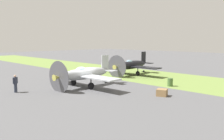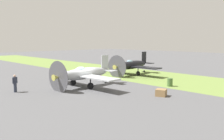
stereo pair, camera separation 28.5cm
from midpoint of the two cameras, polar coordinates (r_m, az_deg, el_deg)
ground_plane at (r=26.00m, az=-6.16°, el=-4.12°), size 160.00×160.00×0.00m
grass_verge at (r=34.19m, az=9.21°, el=-1.43°), size 120.00×11.00×0.01m
airplane_lead at (r=25.97m, az=-6.49°, el=-0.89°), size 9.74×7.71×3.47m
airplane_wingman at (r=35.03m, az=4.93°, el=1.21°), size 9.65×7.63×3.43m
ground_crew_chief at (r=25.05m, az=-21.98°, el=-2.92°), size 0.38×0.58×1.73m
fuel_drum at (r=27.06m, az=14.04°, el=-2.88°), size 0.60×0.60×0.90m
supply_crate at (r=22.25m, az=12.09°, el=-5.33°), size 1.16×1.16×0.64m
runway_marker_cone at (r=34.27m, az=-2.62°, el=-0.96°), size 0.36×0.36×0.44m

